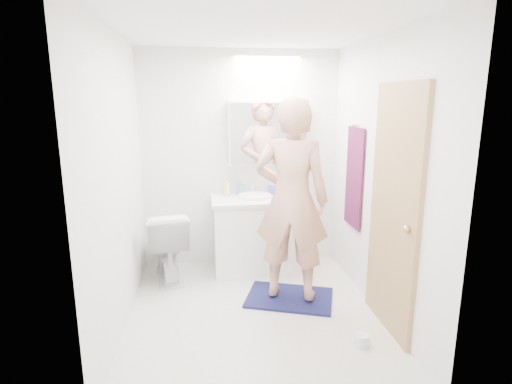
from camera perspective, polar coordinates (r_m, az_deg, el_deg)
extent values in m
plane|color=silver|center=(3.86, -0.28, -16.27)|extent=(2.50, 2.50, 0.00)
plane|color=white|center=(3.41, -0.33, 21.68)|extent=(2.50, 2.50, 0.00)
plane|color=white|center=(4.66, -2.15, 4.48)|extent=(2.50, 0.00, 2.50)
plane|color=white|center=(2.24, 3.55, -4.73)|extent=(2.50, 0.00, 2.50)
plane|color=white|center=(3.48, -18.58, 0.98)|extent=(0.00, 2.50, 2.50)
plane|color=white|center=(3.73, 16.73, 1.85)|extent=(0.00, 2.50, 2.50)
cube|color=white|center=(4.59, -0.09, -6.06)|extent=(0.90, 0.55, 0.78)
cube|color=white|center=(4.47, -0.09, -1.08)|extent=(0.95, 0.58, 0.04)
cylinder|color=white|center=(4.50, -0.14, -0.56)|extent=(0.36, 0.36, 0.03)
cylinder|color=white|center=(4.67, -0.42, 0.75)|extent=(0.02, 0.02, 0.16)
cube|color=white|center=(4.59, 1.67, 8.13)|extent=(0.88, 0.14, 0.70)
cube|color=silver|center=(4.52, 1.82, 8.05)|extent=(0.84, 0.01, 0.66)
imported|color=white|center=(4.47, -12.20, -7.07)|extent=(0.54, 0.79, 0.75)
cube|color=#161A46|center=(4.09, 4.66, -14.35)|extent=(0.94, 0.78, 0.02)
imported|color=tan|center=(3.75, 4.92, -1.14)|extent=(0.78, 0.64, 1.85)
cube|color=tan|center=(3.45, 18.53, -2.52)|extent=(0.04, 0.80, 2.00)
sphere|color=gold|center=(3.19, 20.12, -4.81)|extent=(0.06, 0.06, 0.06)
cube|color=black|center=(4.24, 13.41, 1.93)|extent=(0.02, 0.42, 1.00)
cylinder|color=silver|center=(4.17, 13.61, 8.96)|extent=(0.07, 0.02, 0.02)
imported|color=beige|center=(4.57, -4.07, 0.72)|extent=(0.11, 0.11, 0.20)
imported|color=#5596B7|center=(4.61, -2.20, 0.62)|extent=(0.10, 0.10, 0.16)
imported|color=#465ED2|center=(4.64, 2.17, 0.26)|extent=(0.12, 0.12, 0.09)
cylinder|color=white|center=(3.48, 14.42, -19.25)|extent=(0.11, 0.11, 0.10)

